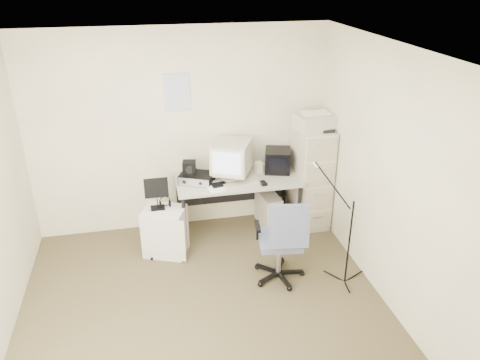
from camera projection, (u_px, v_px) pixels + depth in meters
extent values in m
cube|color=#43351E|center=(206.00, 313.00, 4.59)|extent=(3.60, 3.60, 0.01)
cube|color=white|center=(195.00, 53.00, 3.53)|extent=(3.60, 3.60, 0.01)
cube|color=#F4EBBB|center=(181.00, 132.00, 5.65)|extent=(3.60, 0.02, 2.50)
cube|color=#F4EBBB|center=(248.00, 355.00, 2.47)|extent=(3.60, 0.02, 2.50)
cube|color=#F4EBBB|center=(391.00, 181.00, 4.40)|extent=(0.02, 3.60, 2.50)
cube|color=white|center=(177.00, 92.00, 5.42)|extent=(0.30, 0.02, 0.44)
cube|color=beige|center=(310.00, 177.00, 5.93)|extent=(0.40, 0.60, 1.30)
cube|color=#B4AC9B|center=(316.00, 122.00, 5.56)|extent=(0.54, 0.41, 0.19)
cube|color=#A8A694|center=(238.00, 205.00, 5.84)|extent=(1.50, 0.70, 0.73)
cube|color=#B4AC9B|center=(231.00, 160.00, 5.61)|extent=(0.57, 0.58, 0.47)
cube|color=black|center=(277.00, 160.00, 5.84)|extent=(0.39, 0.40, 0.28)
cube|color=beige|center=(259.00, 167.00, 5.81)|extent=(0.10, 0.10, 0.14)
cube|color=#B4AC9B|center=(242.00, 184.00, 5.52)|extent=(0.51, 0.30, 0.03)
cube|color=black|center=(263.00, 183.00, 5.53)|extent=(0.08, 0.11, 0.03)
cube|color=black|center=(197.00, 178.00, 5.57)|extent=(0.47, 0.41, 0.11)
cube|color=black|center=(189.00, 167.00, 5.53)|extent=(0.18, 0.17, 0.15)
cube|color=white|center=(216.00, 186.00, 5.47)|extent=(0.26, 0.32, 0.02)
cube|color=#B4AC9B|center=(268.00, 209.00, 6.03)|extent=(0.25, 0.49, 0.44)
cube|color=#4F5673|center=(280.00, 239.00, 4.91)|extent=(0.64, 0.64, 0.98)
cube|color=silver|center=(165.00, 231.00, 5.43)|extent=(0.57, 0.51, 0.57)
cube|color=black|center=(157.00, 193.00, 5.25)|extent=(0.30, 0.24, 0.39)
torus|color=black|center=(165.00, 203.00, 5.35)|extent=(0.18, 0.18, 0.03)
cylinder|color=black|center=(351.00, 230.00, 4.77)|extent=(0.03, 0.03, 1.27)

